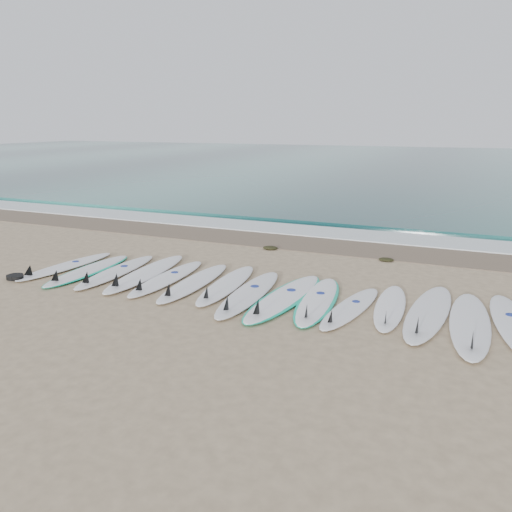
% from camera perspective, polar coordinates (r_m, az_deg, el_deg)
% --- Properties ---
extents(ground, '(120.00, 120.00, 0.00)m').
position_cam_1_polar(ground, '(9.17, -0.23, -4.22)').
color(ground, tan).
extents(ocean, '(120.00, 55.00, 0.03)m').
position_cam_1_polar(ocean, '(40.71, 18.28, 10.04)').
color(ocean, '#225E5B').
rests_on(ocean, ground).
extents(wet_sand_band, '(120.00, 1.80, 0.01)m').
position_cam_1_polar(wet_sand_band, '(12.89, 6.93, 1.38)').
color(wet_sand_band, brown).
rests_on(wet_sand_band, ground).
extents(foam_band, '(120.00, 1.40, 0.04)m').
position_cam_1_polar(foam_band, '(14.20, 8.50, 2.65)').
color(foam_band, silver).
rests_on(foam_band, ground).
extents(wave_crest, '(120.00, 1.00, 0.10)m').
position_cam_1_polar(wave_crest, '(15.63, 9.90, 3.83)').
color(wave_crest, '#225E5B').
rests_on(wave_crest, ground).
extents(surfboard_0, '(0.77, 2.54, 0.32)m').
position_cam_1_polar(surfboard_0, '(11.39, -21.08, -1.10)').
color(surfboard_0, white).
rests_on(surfboard_0, ground).
extents(surfboard_1, '(0.65, 2.54, 0.32)m').
position_cam_1_polar(surfboard_1, '(10.94, -18.72, -1.57)').
color(surfboard_1, silver).
rests_on(surfboard_1, ground).
extents(surfboard_2, '(0.68, 2.64, 0.34)m').
position_cam_1_polar(surfboard_2, '(10.64, -15.83, -1.73)').
color(surfboard_2, silver).
rests_on(surfboard_2, ground).
extents(surfboard_3, '(0.77, 2.92, 0.37)m').
position_cam_1_polar(surfboard_3, '(10.36, -12.62, -1.93)').
color(surfboard_3, white).
rests_on(surfboard_3, ground).
extents(surfboard_4, '(0.57, 2.60, 0.33)m').
position_cam_1_polar(surfboard_4, '(9.97, -10.26, -2.52)').
color(surfboard_4, white).
rests_on(surfboard_4, ground).
extents(surfboard_5, '(0.61, 2.64, 0.34)m').
position_cam_1_polar(surfboard_5, '(9.62, -7.23, -3.04)').
color(surfboard_5, white).
rests_on(surfboard_5, ground).
extents(surfboard_6, '(0.72, 2.61, 0.33)m').
position_cam_1_polar(surfboard_6, '(9.44, -3.49, -3.30)').
color(surfboard_6, white).
rests_on(surfboard_6, ground).
extents(surfboard_7, '(0.68, 2.78, 0.35)m').
position_cam_1_polar(surfboard_7, '(8.93, -0.94, -4.33)').
color(surfboard_7, white).
rests_on(surfboard_7, ground).
extents(surfboard_8, '(0.94, 2.90, 0.36)m').
position_cam_1_polar(surfboard_8, '(8.78, 3.18, -4.75)').
color(surfboard_8, white).
rests_on(surfboard_8, ground).
extents(surfboard_9, '(0.85, 2.64, 0.33)m').
position_cam_1_polar(surfboard_9, '(8.70, 7.02, -5.06)').
color(surfboard_9, white).
rests_on(surfboard_9, ground).
extents(surfboard_10, '(0.83, 2.35, 0.30)m').
position_cam_1_polar(surfboard_10, '(8.43, 10.64, -5.88)').
color(surfboard_10, white).
rests_on(surfboard_10, ground).
extents(surfboard_11, '(0.61, 2.35, 0.30)m').
position_cam_1_polar(surfboard_11, '(8.62, 15.05, -5.68)').
color(surfboard_11, white).
rests_on(surfboard_11, ground).
extents(surfboard_12, '(0.84, 2.91, 0.37)m').
position_cam_1_polar(surfboard_12, '(8.52, 19.06, -6.14)').
color(surfboard_12, white).
rests_on(surfboard_12, ground).
extents(surfboard_13, '(0.66, 2.88, 0.37)m').
position_cam_1_polar(surfboard_13, '(8.30, 23.27, -7.13)').
color(surfboard_13, white).
rests_on(surfboard_13, ground).
extents(seaweed_near, '(0.38, 0.29, 0.07)m').
position_cam_1_polar(seaweed_near, '(12.28, 1.65, 0.95)').
color(seaweed_near, black).
rests_on(seaweed_near, ground).
extents(seaweed_far, '(0.34, 0.26, 0.07)m').
position_cam_1_polar(seaweed_far, '(11.61, 14.66, -0.39)').
color(seaweed_far, black).
rests_on(seaweed_far, ground).
extents(leash_coil, '(0.46, 0.36, 0.11)m').
position_cam_1_polar(leash_coil, '(11.02, -25.78, -2.17)').
color(leash_coil, black).
rests_on(leash_coil, ground).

